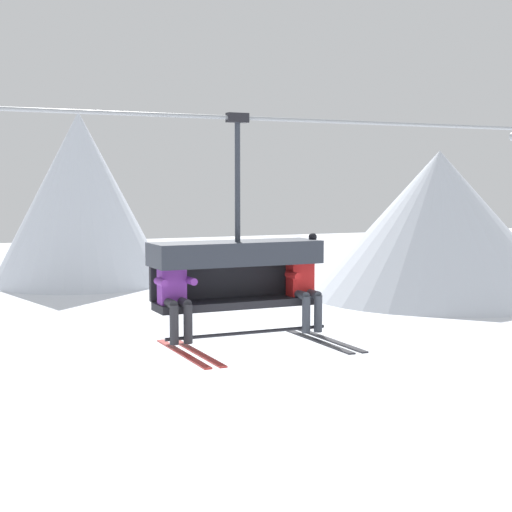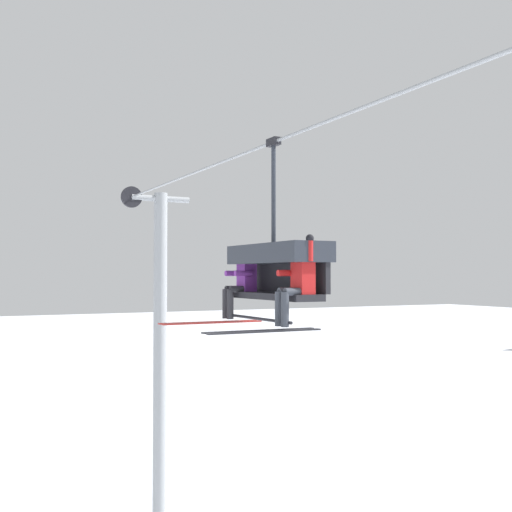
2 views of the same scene
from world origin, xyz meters
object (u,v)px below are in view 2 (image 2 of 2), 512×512
object	(u,v)px
skier_purple	(240,282)
skier_red	(296,281)
lift_tower_near	(159,349)
chairlift_chair	(278,262)

from	to	relation	value
skier_purple	skier_red	world-z (taller)	skier_red
skier_purple	lift_tower_near	bearing A→B (deg)	172.33
chairlift_chair	skier_purple	distance (m)	0.97
skier_purple	skier_red	bearing A→B (deg)	0.22
skier_purple	skier_red	distance (m)	1.80
chairlift_chair	skier_red	bearing A→B (deg)	-13.36
lift_tower_near	skier_red	bearing A→B (deg)	-6.06
lift_tower_near	chairlift_chair	world-z (taller)	lift_tower_near
lift_tower_near	skier_purple	size ratio (longest dim) A/B	5.25
lift_tower_near	chairlift_chair	bearing A→B (deg)	-5.20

